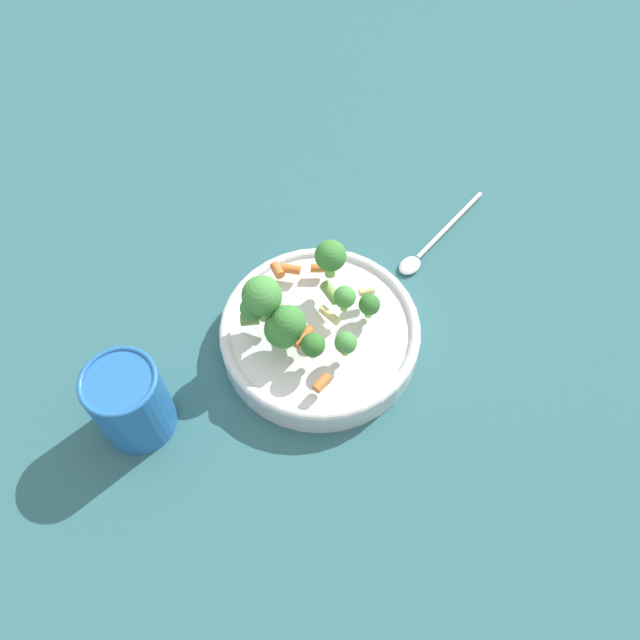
{
  "coord_description": "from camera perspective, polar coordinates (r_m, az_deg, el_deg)",
  "views": [
    {
      "loc": [
        0.01,
        0.41,
        0.69
      ],
      "look_at": [
        0.0,
        0.0,
        0.05
      ],
      "focal_mm": 35.0,
      "sensor_mm": 36.0,
      "label": 1
    }
  ],
  "objects": [
    {
      "name": "pasta_salad",
      "position": [
        0.72,
        -2.28,
        1.06
      ],
      "size": [
        0.17,
        0.19,
        0.09
      ],
      "color": "#8CB766",
      "rests_on": "bowl"
    },
    {
      "name": "cup",
      "position": [
        0.73,
        -16.99,
        -7.14
      ],
      "size": [
        0.08,
        0.08,
        0.11
      ],
      "color": "#2366B2",
      "rests_on": "ground_plane"
    },
    {
      "name": "ground_plane",
      "position": [
        0.8,
        -0.0,
        -2.04
      ],
      "size": [
        3.0,
        3.0,
        0.0
      ],
      "primitive_type": "plane",
      "color": "#2D6066"
    },
    {
      "name": "bowl",
      "position": [
        0.78,
        -0.0,
        -1.2
      ],
      "size": [
        0.25,
        0.25,
        0.04
      ],
      "color": "silver",
      "rests_on": "ground_plane"
    },
    {
      "name": "spoon",
      "position": [
        0.89,
        9.89,
        6.64
      ],
      "size": [
        0.14,
        0.16,
        0.01
      ],
      "rotation": [
        0.0,
        0.0,
        7.12
      ],
      "color": "silver",
      "rests_on": "ground_plane"
    }
  ]
}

